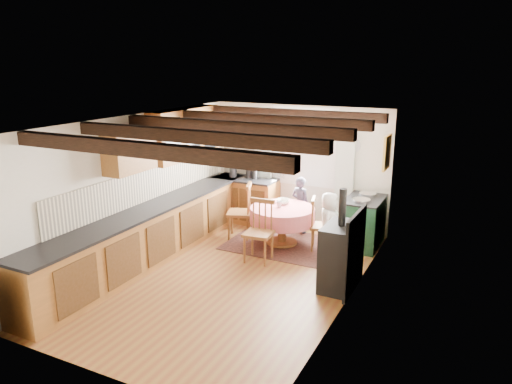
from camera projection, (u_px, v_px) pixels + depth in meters
The scene contains 41 objects.
floor at pixel (233, 276), 7.45m from camera, with size 3.60×5.50×0.00m, color olive.
ceiling at pixel (231, 121), 6.82m from camera, with size 3.60×5.50×0.00m, color white.
wall_back at pixel (299, 166), 9.51m from camera, with size 3.60×0.00×2.40m, color silver.
wall_front at pixel (98, 272), 4.76m from camera, with size 3.60×0.00×2.40m, color silver.
wall_left at pixel (137, 188), 7.90m from camera, with size 0.00×5.50×2.40m, color silver.
wall_right at pixel (351, 218), 6.37m from camera, with size 0.00×5.50×2.40m, color silver.
beam_a at pixel (140, 149), 5.11m from camera, with size 3.60×0.16×0.16m, color black.
beam_b at pixel (192, 136), 5.98m from camera, with size 3.60×0.16×0.16m, color black.
beam_c at pixel (231, 127), 6.84m from camera, with size 3.60×0.16×0.16m, color black.
beam_d at pixel (262, 119), 7.71m from camera, with size 3.60×0.16×0.16m, color black.
beam_e at pixel (286, 113), 8.57m from camera, with size 3.60×0.16×0.16m, color black.
splash_left at pixel (149, 184), 8.15m from camera, with size 0.02×4.50×0.55m, color beige.
splash_back at pixel (254, 162), 9.92m from camera, with size 1.40×0.02×0.55m, color beige.
base_cabinet_left at pixel (154, 234), 7.98m from camera, with size 0.60×5.30×0.88m, color #9D5E25.
base_cabinet_back at pixel (246, 200), 9.90m from camera, with size 1.30×0.60×0.88m, color #9D5E25.
worktop_left at pixel (153, 208), 7.85m from camera, with size 0.64×5.30×0.04m, color black.
worktop_back at pixel (245, 179), 9.76m from camera, with size 1.30×0.64×0.04m, color black.
wall_cabinet_glass at pixel (185, 134), 8.67m from camera, with size 0.34×1.80×0.90m, color #9D5E25.
wall_cabinet_solid at pixel (129, 150), 7.39m from camera, with size 0.34×0.90×0.70m, color #9D5E25.
window_frame at pixel (304, 147), 9.35m from camera, with size 1.34×0.03×1.54m, color white.
window_pane at pixel (305, 147), 9.36m from camera, with size 1.20×0.01×1.40m, color white.
curtain_left at pixel (263, 169), 9.77m from camera, with size 0.35×0.10×2.10m, color #B6C5B0.
curtain_right at pixel (345, 177), 9.05m from camera, with size 0.35×0.10×2.10m, color #B6C5B0.
curtain_rod at pixel (304, 116), 9.12m from camera, with size 0.03×0.03×2.00m, color black.
wall_picture at pixel (387, 152), 8.24m from camera, with size 0.04×0.50×0.60m, color gold.
wall_plate at pixel (352, 146), 8.91m from camera, with size 0.30×0.30×0.02m, color silver.
rug at pixel (282, 244), 8.72m from camera, with size 1.91×1.48×0.01m, color black.
dining_table at pixel (282, 226), 8.63m from camera, with size 1.16×1.16×0.70m, color #CF5948, non-canonical shape.
chair_near at pixel (258, 231), 7.87m from camera, with size 0.44×0.46×1.03m, color brown, non-canonical shape.
chair_left at pixel (239, 211), 8.93m from camera, with size 0.45×0.47×1.05m, color brown, non-canonical shape.
chair_right at pixel (322, 224), 8.36m from camera, with size 0.40×0.42×0.94m, color brown, non-canonical shape.
aga_range at pixel (363, 222), 8.56m from camera, with size 0.63×0.97×0.90m, color #174027, non-canonical shape.
cast_iron_stove at pixel (341, 239), 6.88m from camera, with size 0.45×0.75×1.50m, color black, non-canonical shape.
child_far at pixel (300, 205), 9.19m from camera, with size 0.40×0.27×1.11m, color #2E2D3C.
child_right at pixel (329, 222), 8.27m from camera, with size 0.52×0.34×1.07m, color white.
bowl_a at pixel (283, 201), 8.87m from camera, with size 0.23×0.23×0.06m, color silver.
bowl_b at pixel (284, 203), 8.73m from camera, with size 0.18×0.18×0.06m, color silver.
cup at pixel (279, 204), 8.57m from camera, with size 0.11×0.11×0.10m, color silver.
canister_tall at pixel (233, 171), 9.79m from camera, with size 0.15×0.15×0.26m, color #262628.
canister_wide at pixel (250, 173), 9.79m from camera, with size 0.16×0.16×0.18m, color #262628.
canister_slim at pixel (255, 171), 9.63m from camera, with size 0.11×0.11×0.31m, color #262628.
Camera 1 is at (3.34, -5.98, 3.22)m, focal length 33.73 mm.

